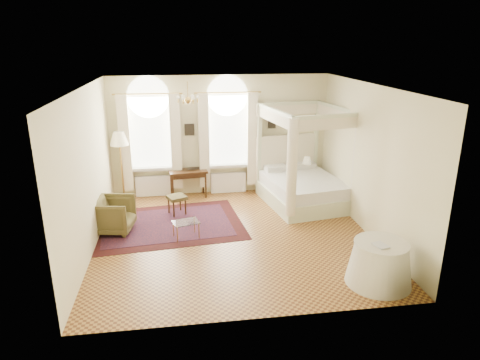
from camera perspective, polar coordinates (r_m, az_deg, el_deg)
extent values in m
plane|color=#A16F2E|center=(9.66, -0.71, -7.50)|extent=(6.00, 6.00, 0.00)
plane|color=#F3E9B8|center=(11.95, -2.64, 5.94)|extent=(6.00, 0.00, 6.00)
plane|color=#F3E9B8|center=(6.28, 2.85, -5.70)|extent=(6.00, 0.00, 6.00)
plane|color=#F3E9B8|center=(9.19, -19.64, 1.07)|extent=(0.00, 6.00, 6.00)
plane|color=#F3E9B8|center=(9.90, 16.76, 2.55)|extent=(0.00, 6.00, 6.00)
plane|color=white|center=(8.74, -0.79, 12.37)|extent=(6.00, 6.00, 0.00)
cube|color=white|center=(11.87, -11.86, 6.22)|extent=(1.10, 0.04, 1.90)
cylinder|color=white|center=(11.71, -12.16, 10.76)|extent=(1.10, 0.04, 1.10)
cube|color=white|center=(12.02, -11.58, 1.51)|extent=(1.32, 0.24, 0.08)
cube|color=#F2E2C7|center=(11.82, -15.07, 4.68)|extent=(0.28, 0.14, 2.60)
cube|color=#F2E2C7|center=(11.73, -8.55, 5.01)|extent=(0.28, 0.14, 2.60)
cube|color=white|center=(12.19, -11.42, -0.76)|extent=(1.00, 0.12, 0.58)
cube|color=white|center=(11.91, -1.67, 6.65)|extent=(1.10, 0.04, 1.90)
cylinder|color=white|center=(11.76, -1.71, 11.18)|extent=(1.10, 0.04, 1.10)
cube|color=white|center=(12.07, -1.58, 1.95)|extent=(1.32, 0.24, 0.08)
cube|color=#F2E2C7|center=(11.75, -4.82, 5.17)|extent=(0.28, 0.14, 2.60)
cube|color=#F2E2C7|center=(11.90, 1.66, 5.40)|extent=(0.28, 0.14, 2.60)
cube|color=white|center=(12.24, -1.57, -0.32)|extent=(1.00, 0.12, 0.58)
cylinder|color=#B58B3C|center=(9.89, -7.01, 11.76)|extent=(0.02, 0.02, 0.40)
sphere|color=#B58B3C|center=(9.92, -6.96, 10.50)|extent=(0.16, 0.16, 0.16)
sphere|color=#F2E6BC|center=(9.91, -5.68, 10.95)|extent=(0.07, 0.07, 0.07)
sphere|color=#F2E6BC|center=(10.10, -6.37, 11.06)|extent=(0.07, 0.07, 0.07)
sphere|color=#F2E6BC|center=(10.09, -7.64, 11.01)|extent=(0.07, 0.07, 0.07)
sphere|color=#F2E6BC|center=(9.90, -8.27, 10.84)|extent=(0.07, 0.07, 0.07)
sphere|color=#F2E6BC|center=(9.72, -7.60, 10.73)|extent=(0.07, 0.07, 0.07)
sphere|color=#F2E6BC|center=(9.72, -6.28, 10.78)|extent=(0.07, 0.07, 0.07)
cube|color=black|center=(11.83, -6.76, 6.69)|extent=(0.26, 0.03, 0.32)
cube|color=black|center=(12.09, 4.27, 7.50)|extent=(0.22, 0.03, 0.26)
cube|color=beige|center=(11.57, 8.40, -2.17)|extent=(2.23, 2.59, 0.40)
cube|color=white|center=(11.45, 8.49, -0.52)|extent=(2.10, 2.46, 0.31)
cube|color=#F2E2C7|center=(12.28, 6.32, 3.01)|extent=(1.86, 0.40, 1.32)
cube|color=beige|center=(11.87, 2.56, 3.94)|extent=(0.11, 0.11, 2.53)
cube|color=beige|center=(12.57, 10.04, 4.49)|extent=(0.11, 0.11, 2.53)
cube|color=beige|center=(9.94, 6.91, 0.96)|extent=(0.11, 0.11, 2.53)
cube|color=beige|center=(10.76, 15.37, 1.78)|extent=(0.11, 0.11, 2.53)
cube|color=beige|center=(11.95, 6.62, 10.12)|extent=(1.86, 0.40, 0.09)
cube|color=beige|center=(10.03, 11.75, 8.32)|extent=(1.86, 0.40, 0.09)
cube|color=beige|center=(10.62, 4.72, 9.17)|extent=(0.47, 2.29, 0.09)
cube|color=beige|center=(11.39, 12.94, 9.39)|extent=(0.47, 2.29, 0.09)
cube|color=#F2E2C7|center=(11.98, 6.60, 9.39)|extent=(1.92, 0.36, 0.31)
cube|color=#F2E2C7|center=(10.06, 11.69, 7.45)|extent=(1.92, 0.36, 0.31)
cube|color=#F2E2C7|center=(10.65, 4.69, 8.35)|extent=(0.44, 2.35, 0.31)
cube|color=#F2E2C7|center=(11.42, 12.88, 8.63)|extent=(0.44, 2.35, 0.31)
cylinder|color=#F2E2C7|center=(9.91, 6.93, 1.57)|extent=(0.24, 0.24, 2.31)
cylinder|color=#F2E2C7|center=(10.73, 15.41, 2.34)|extent=(0.24, 0.24, 2.31)
cube|color=#34200E|center=(12.52, 9.21, 0.00)|extent=(0.56, 0.54, 0.65)
cylinder|color=#B58B3C|center=(12.32, 8.88, 1.77)|extent=(0.11, 0.11, 0.19)
cone|color=#F2E6BC|center=(12.27, 8.92, 2.60)|extent=(0.26, 0.26, 0.20)
cube|color=#34200E|center=(11.84, -6.96, 1.15)|extent=(1.09, 0.65, 0.06)
cube|color=#34200E|center=(11.87, -6.95, 0.73)|extent=(0.97, 0.54, 0.10)
cylinder|color=#34200E|center=(12.10, -9.16, -0.46)|extent=(0.05, 0.05, 0.72)
cylinder|color=#34200E|center=(12.22, -4.94, -0.11)|extent=(0.05, 0.05, 0.72)
cylinder|color=#34200E|center=(11.72, -8.94, -1.09)|extent=(0.05, 0.05, 0.72)
cylinder|color=#34200E|center=(11.83, -4.58, -0.72)|extent=(0.05, 0.05, 0.72)
imported|color=black|center=(11.93, -6.45, 1.53)|extent=(0.40, 0.32, 0.03)
cube|color=#49441F|center=(10.78, -8.44, -2.32)|extent=(0.56, 0.56, 0.08)
cylinder|color=#34200E|center=(10.68, -8.82, -3.95)|extent=(0.04, 0.04, 0.40)
cylinder|color=#34200E|center=(10.79, -7.27, -3.63)|extent=(0.04, 0.04, 0.40)
cylinder|color=#34200E|center=(10.95, -9.47, -3.41)|extent=(0.04, 0.04, 0.40)
cylinder|color=#34200E|center=(11.06, -7.95, -3.10)|extent=(0.04, 0.04, 0.40)
imported|color=#4D4421|center=(10.15, -16.56, -4.49)|extent=(1.01, 0.99, 0.81)
cube|color=white|center=(9.51, -7.24, -5.59)|extent=(0.65, 0.53, 0.02)
cylinder|color=#B58B3C|center=(9.39, -8.35, -7.23)|extent=(0.02, 0.02, 0.38)
cylinder|color=#B58B3C|center=(9.51, -5.49, -6.76)|extent=(0.02, 0.02, 0.38)
cylinder|color=#B58B3C|center=(9.67, -8.87, -6.47)|extent=(0.02, 0.02, 0.38)
cylinder|color=#B58B3C|center=(9.79, -6.09, -6.03)|extent=(0.02, 0.02, 0.38)
cylinder|color=#B58B3C|center=(12.17, -15.14, -2.49)|extent=(0.33, 0.33, 0.03)
cylinder|color=#B58B3C|center=(11.92, -15.46, 1.20)|extent=(0.04, 0.04, 1.67)
cone|color=#F2E6BC|center=(11.70, -15.83, 5.37)|extent=(0.49, 0.49, 0.36)
cube|color=#3B0E0F|center=(10.36, -9.69, -5.89)|extent=(3.75, 2.87, 0.01)
cube|color=black|center=(10.36, -9.70, -5.86)|extent=(3.15, 2.27, 0.01)
cone|color=beige|center=(8.17, 18.10, -10.58)|extent=(1.17, 1.17, 0.76)
cylinder|color=beige|center=(7.99, 18.38, -8.05)|extent=(0.96, 0.96, 0.04)
imported|color=black|center=(7.78, 17.69, -8.44)|extent=(0.26, 0.31, 0.03)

